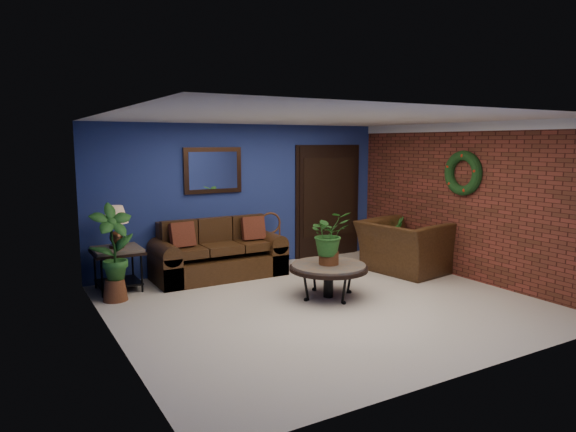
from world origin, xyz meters
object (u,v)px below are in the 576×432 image
sofa (217,257)px  coffee_table (329,268)px  table_lamp (116,222)px  armchair (404,247)px  side_chair (272,237)px  end_table (117,258)px

sofa → coffee_table: (0.92, -1.88, 0.11)m
coffee_table → table_lamp: size_ratio=1.85×
armchair → side_chair: bearing=44.0°
end_table → armchair: armchair is taller
table_lamp → side_chair: table_lamp is taller
table_lamp → armchair: size_ratio=0.45×
coffee_table → end_table: end_table is taller
sofa → side_chair: 1.08m
coffee_table → side_chair: (0.13, 1.92, 0.13)m
sofa → end_table: bearing=-178.9°
sofa → end_table: sofa is taller
sofa → table_lamp: bearing=-178.9°
coffee_table → armchair: armchair is taller
coffee_table → end_table: (-2.52, 1.85, 0.07)m
coffee_table → end_table: 3.13m
coffee_table → table_lamp: 3.19m
coffee_table → armchair: size_ratio=0.83×
coffee_table → table_lamp: bearing=143.7°
sofa → side_chair: (1.05, 0.04, 0.24)m
side_chair → table_lamp: bearing=-169.7°
sofa → end_table: size_ratio=2.99×
sofa → table_lamp: table_lamp is taller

